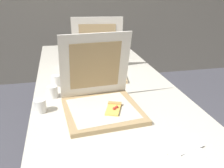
{
  "coord_description": "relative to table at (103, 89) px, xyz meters",
  "views": [
    {
      "loc": [
        -0.27,
        -0.85,
        1.34
      ],
      "look_at": [
        0.02,
        0.47,
        0.79
      ],
      "focal_mm": 39.22,
      "sensor_mm": 36.0,
      "label": 1
    }
  ],
  "objects": [
    {
      "name": "cup_white_near_left",
      "position": [
        -0.39,
        -0.33,
        0.08
      ],
      "size": [
        0.06,
        0.06,
        0.07
      ],
      "primitive_type": "cylinder",
      "color": "white",
      "rests_on": "table"
    },
    {
      "name": "cup_white_far",
      "position": [
        -0.24,
        0.4,
        0.08
      ],
      "size": [
        0.06,
        0.06,
        0.07
      ],
      "primitive_type": "cylinder",
      "color": "white",
      "rests_on": "table"
    },
    {
      "name": "cup_white_mid",
      "position": [
        -0.31,
        0.02,
        0.08
      ],
      "size": [
        0.06,
        0.06,
        0.07
      ],
      "primitive_type": "cylinder",
      "color": "white",
      "rests_on": "table"
    },
    {
      "name": "napkin_pile",
      "position": [
        0.19,
        -0.74,
        0.05
      ],
      "size": [
        0.18,
        0.18,
        0.01
      ],
      "color": "white",
      "rests_on": "table"
    },
    {
      "name": "pizza_box_middle",
      "position": [
        -0.0,
        0.2,
        0.1
      ],
      "size": [
        0.43,
        0.43,
        0.4
      ],
      "rotation": [
        0.0,
        0.0,
        -0.14
      ],
      "color": "tan",
      "rests_on": "table"
    },
    {
      "name": "pizza_box_front",
      "position": [
        -0.08,
        -0.37,
        0.1
      ],
      "size": [
        0.41,
        0.41,
        0.39
      ],
      "rotation": [
        0.0,
        0.0,
        0.07
      ],
      "color": "tan",
      "rests_on": "table"
    },
    {
      "name": "table",
      "position": [
        0.0,
        0.0,
        0.0
      ],
      "size": [
        0.88,
        2.36,
        0.73
      ],
      "color": "silver",
      "rests_on": "ground"
    },
    {
      "name": "cup_white_near_center",
      "position": [
        -0.33,
        -0.16,
        0.08
      ],
      "size": [
        0.06,
        0.06,
        0.07
      ],
      "primitive_type": "cylinder",
      "color": "white",
      "rests_on": "table"
    }
  ]
}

